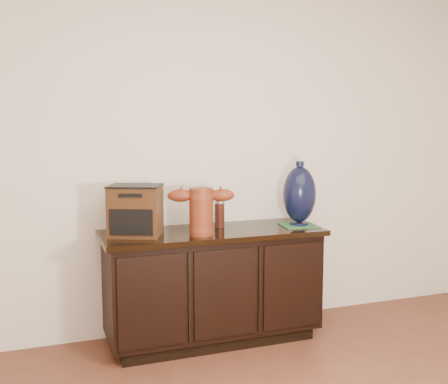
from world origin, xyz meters
name	(u,v)px	position (x,y,z in m)	size (l,w,h in m)	color
sideboard	(213,284)	(0.00, 2.23, 0.39)	(1.46, 0.56, 0.75)	black
terracotta_vessel	(201,209)	(-0.12, 2.10, 0.92)	(0.42, 0.19, 0.30)	maroon
tv_radio	(136,210)	(-0.51, 2.23, 0.91)	(0.40, 0.36, 0.32)	#402210
green_mat	(298,225)	(0.61, 2.18, 0.76)	(0.24, 0.24, 0.01)	#2C6235
lamp_base	(299,195)	(0.62, 2.18, 0.97)	(0.26, 0.26, 0.44)	black
spray_can	(220,213)	(0.08, 2.32, 0.85)	(0.07, 0.07, 0.19)	#551A0E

